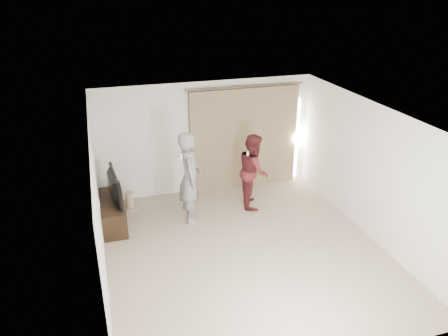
{
  "coord_description": "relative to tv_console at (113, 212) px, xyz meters",
  "views": [
    {
      "loc": [
        -2.35,
        -6.4,
        4.67
      ],
      "look_at": [
        -0.05,
        1.2,
        1.19
      ],
      "focal_mm": 35.0,
      "sensor_mm": 36.0,
      "label": 1
    }
  ],
  "objects": [
    {
      "name": "curtain",
      "position": [
        3.18,
        0.95,
        0.94
      ],
      "size": [
        2.8,
        0.11,
        2.46
      ],
      "color": "#927C59",
      "rests_on": "ground"
    },
    {
      "name": "wall_back",
      "position": [
        2.27,
        1.02,
        1.03
      ],
      "size": [
        5.0,
        0.04,
        2.6
      ],
      "primitive_type": "cube",
      "color": "white",
      "rests_on": "ground"
    },
    {
      "name": "tv",
      "position": [
        0.0,
        0.0,
        0.58
      ],
      "size": [
        0.24,
        1.09,
        0.62
      ],
      "primitive_type": "imported",
      "rotation": [
        0.0,
        0.0,
        1.66
      ],
      "color": "black",
      "rests_on": "tv_console"
    },
    {
      "name": "person_woman",
      "position": [
        3.03,
        -0.04,
        0.56
      ],
      "size": [
        0.8,
        0.93,
        1.65
      ],
      "color": "#551B1F",
      "rests_on": "ground"
    },
    {
      "name": "ceiling",
      "position": [
        2.27,
        -1.73,
        2.33
      ],
      "size": [
        5.0,
        5.5,
        0.01
      ],
      "primitive_type": "cube",
      "color": "white",
      "rests_on": "wall_back"
    },
    {
      "name": "scratching_post",
      "position": [
        0.38,
        0.51,
        -0.1
      ],
      "size": [
        0.31,
        0.31,
        0.41
      ],
      "color": "tan",
      "rests_on": "ground"
    },
    {
      "name": "person_man",
      "position": [
        1.57,
        -0.28,
        0.7
      ],
      "size": [
        0.56,
        0.76,
        1.92
      ],
      "color": "gray",
      "rests_on": "ground"
    },
    {
      "name": "floor",
      "position": [
        2.27,
        -1.73,
        -0.27
      ],
      "size": [
        5.5,
        5.5,
        0.0
      ],
      "primitive_type": "plane",
      "color": "tan",
      "rests_on": "ground"
    },
    {
      "name": "tv_console",
      "position": [
        0.0,
        0.0,
        0.0
      ],
      "size": [
        0.48,
        1.38,
        0.53
      ],
      "primitive_type": "cube",
      "color": "black",
      "rests_on": "ground"
    },
    {
      "name": "wall_left",
      "position": [
        -0.23,
        -1.73,
        1.03
      ],
      "size": [
        0.04,
        5.5,
        2.6
      ],
      "color": "white",
      "rests_on": "ground"
    }
  ]
}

